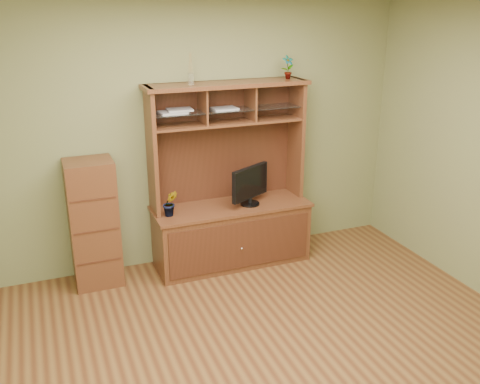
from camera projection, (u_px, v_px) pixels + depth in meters
room at (280, 198)px, 3.73m from camera, size 4.54×4.04×2.74m
media_hutch at (230, 215)px, 5.62m from camera, size 1.66×0.61×1.90m
monitor at (250, 185)px, 5.49m from camera, size 0.47×0.28×0.41m
orchid_plant at (170, 203)px, 5.23m from camera, size 0.16×0.14×0.26m
top_plant at (288, 67)px, 5.41m from camera, size 0.13×0.10×0.24m
reed_diffuser at (191, 72)px, 5.06m from camera, size 0.06×0.06×0.29m
magazines at (192, 110)px, 5.18m from camera, size 0.79×0.21×0.04m
side_cabinet at (94, 223)px, 5.14m from camera, size 0.45×0.41×1.26m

